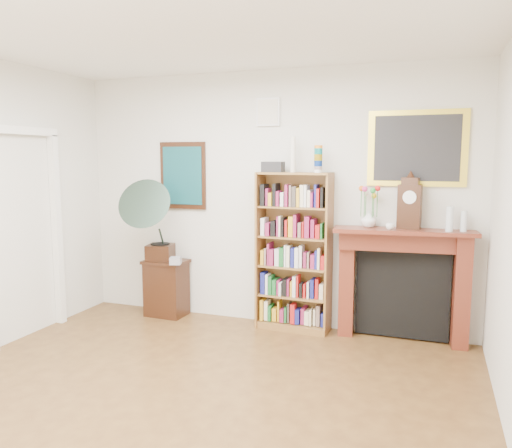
{
  "coord_description": "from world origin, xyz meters",
  "views": [
    {
      "loc": [
        1.73,
        -2.75,
        1.86
      ],
      "look_at": [
        0.18,
        1.6,
        1.24
      ],
      "focal_mm": 35.0,
      "sensor_mm": 36.0,
      "label": 1
    }
  ],
  "objects_px": {
    "fireplace": "(403,275)",
    "mantel_clock": "(409,204)",
    "side_cabinet": "(167,288)",
    "gramophone": "(152,216)",
    "bookshelf": "(294,243)",
    "cd_stack": "(176,261)",
    "teacup": "(390,226)",
    "flower_vase": "(369,219)",
    "bottle_left": "(450,219)",
    "bottle_right": "(464,221)"
  },
  "relations": [
    {
      "from": "flower_vase",
      "to": "gramophone",
      "type": "bearing_deg",
      "value": -175.02
    },
    {
      "from": "cd_stack",
      "to": "flower_vase",
      "type": "relative_size",
      "value": 0.73
    },
    {
      "from": "mantel_clock",
      "to": "cd_stack",
      "type": "bearing_deg",
      "value": -167.13
    },
    {
      "from": "fireplace",
      "to": "mantel_clock",
      "type": "height_order",
      "value": "mantel_clock"
    },
    {
      "from": "side_cabinet",
      "to": "bottle_left",
      "type": "relative_size",
      "value": 2.77
    },
    {
      "from": "gramophone",
      "to": "bottle_right",
      "type": "relative_size",
      "value": 4.79
    },
    {
      "from": "gramophone",
      "to": "side_cabinet",
      "type": "bearing_deg",
      "value": 44.5
    },
    {
      "from": "bookshelf",
      "to": "bottle_left",
      "type": "height_order",
      "value": "bookshelf"
    },
    {
      "from": "cd_stack",
      "to": "teacup",
      "type": "height_order",
      "value": "teacup"
    },
    {
      "from": "fireplace",
      "to": "bottle_left",
      "type": "bearing_deg",
      "value": -16.04
    },
    {
      "from": "bookshelf",
      "to": "side_cabinet",
      "type": "relative_size",
      "value": 2.96
    },
    {
      "from": "side_cabinet",
      "to": "gramophone",
      "type": "distance_m",
      "value": 0.89
    },
    {
      "from": "bottle_left",
      "to": "gramophone",
      "type": "bearing_deg",
      "value": -177.19
    },
    {
      "from": "mantel_clock",
      "to": "bottle_right",
      "type": "height_order",
      "value": "mantel_clock"
    },
    {
      "from": "cd_stack",
      "to": "bottle_left",
      "type": "relative_size",
      "value": 0.5
    },
    {
      "from": "mantel_clock",
      "to": "bottle_left",
      "type": "bearing_deg",
      "value": 0.1
    },
    {
      "from": "bookshelf",
      "to": "mantel_clock",
      "type": "relative_size",
      "value": 3.86
    },
    {
      "from": "cd_stack",
      "to": "teacup",
      "type": "bearing_deg",
      "value": 2.77
    },
    {
      "from": "side_cabinet",
      "to": "gramophone",
      "type": "xyz_separation_m",
      "value": [
        -0.09,
        -0.14,
        0.87
      ]
    },
    {
      "from": "mantel_clock",
      "to": "teacup",
      "type": "xyz_separation_m",
      "value": [
        -0.17,
        -0.11,
        -0.21
      ]
    },
    {
      "from": "side_cabinet",
      "to": "bottle_left",
      "type": "bearing_deg",
      "value": 2.21
    },
    {
      "from": "gramophone",
      "to": "flower_vase",
      "type": "xyz_separation_m",
      "value": [
        2.4,
        0.21,
        0.03
      ]
    },
    {
      "from": "side_cabinet",
      "to": "cd_stack",
      "type": "relative_size",
      "value": 5.53
    },
    {
      "from": "bottle_right",
      "to": "mantel_clock",
      "type": "bearing_deg",
      "value": 178.7
    },
    {
      "from": "teacup",
      "to": "bottle_right",
      "type": "bearing_deg",
      "value": 8.5
    },
    {
      "from": "flower_vase",
      "to": "bottle_right",
      "type": "height_order",
      "value": "bottle_right"
    },
    {
      "from": "fireplace",
      "to": "gramophone",
      "type": "distance_m",
      "value": 2.81
    },
    {
      "from": "bookshelf",
      "to": "fireplace",
      "type": "xyz_separation_m",
      "value": [
        1.13,
        0.06,
        -0.27
      ]
    },
    {
      "from": "bookshelf",
      "to": "side_cabinet",
      "type": "distance_m",
      "value": 1.66
    },
    {
      "from": "gramophone",
      "to": "mantel_clock",
      "type": "distance_m",
      "value": 2.81
    },
    {
      "from": "mantel_clock",
      "to": "flower_vase",
      "type": "distance_m",
      "value": 0.42
    },
    {
      "from": "side_cabinet",
      "to": "bottle_left",
      "type": "height_order",
      "value": "bottle_left"
    },
    {
      "from": "flower_vase",
      "to": "bottle_right",
      "type": "distance_m",
      "value": 0.89
    },
    {
      "from": "cd_stack",
      "to": "mantel_clock",
      "type": "distance_m",
      "value": 2.6
    },
    {
      "from": "flower_vase",
      "to": "teacup",
      "type": "relative_size",
      "value": 2.0
    },
    {
      "from": "fireplace",
      "to": "flower_vase",
      "type": "bearing_deg",
      "value": 178.17
    },
    {
      "from": "mantel_clock",
      "to": "bookshelf",
      "type": "bearing_deg",
      "value": -170.65
    },
    {
      "from": "teacup",
      "to": "cd_stack",
      "type": "bearing_deg",
      "value": -177.23
    },
    {
      "from": "mantel_clock",
      "to": "bottle_right",
      "type": "xyz_separation_m",
      "value": [
        0.5,
        -0.01,
        -0.15
      ]
    },
    {
      "from": "side_cabinet",
      "to": "teacup",
      "type": "height_order",
      "value": "teacup"
    },
    {
      "from": "teacup",
      "to": "bookshelf",
      "type": "bearing_deg",
      "value": 175.47
    },
    {
      "from": "bookshelf",
      "to": "side_cabinet",
      "type": "bearing_deg",
      "value": -175.97
    },
    {
      "from": "mantel_clock",
      "to": "bottle_right",
      "type": "distance_m",
      "value": 0.52
    },
    {
      "from": "gramophone",
      "to": "flower_vase",
      "type": "relative_size",
      "value": 5.85
    },
    {
      "from": "bookshelf",
      "to": "mantel_clock",
      "type": "xyz_separation_m",
      "value": [
        1.17,
        0.03,
        0.45
      ]
    },
    {
      "from": "teacup",
      "to": "bottle_right",
      "type": "height_order",
      "value": "bottle_right"
    },
    {
      "from": "teacup",
      "to": "bottle_left",
      "type": "bearing_deg",
      "value": 6.46
    },
    {
      "from": "bookshelf",
      "to": "mantel_clock",
      "type": "height_order",
      "value": "bookshelf"
    },
    {
      "from": "side_cabinet",
      "to": "cd_stack",
      "type": "xyz_separation_m",
      "value": [
        0.21,
        -0.16,
        0.37
      ]
    },
    {
      "from": "bookshelf",
      "to": "flower_vase",
      "type": "distance_m",
      "value": 0.83
    }
  ]
}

